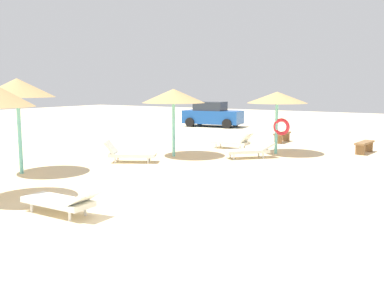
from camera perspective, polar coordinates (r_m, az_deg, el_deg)
ground_plane at (r=9.71m, az=-9.68°, el=-9.07°), size 80.00×80.00×0.00m
parasol_0 at (r=17.82m, az=11.35°, el=6.00°), size 2.46×2.46×2.57m
parasol_3 at (r=16.86m, az=-2.50°, el=6.43°), size 2.49×2.49×2.69m
parasol_4 at (r=14.52m, az=-22.39°, el=6.92°), size 2.31×2.31×3.04m
lounger_0 at (r=16.75m, az=7.78°, el=-0.84°), size 1.78×1.83×0.63m
lounger_3 at (r=15.84m, az=-8.47°, el=-1.29°), size 1.92×1.48×0.80m
lounger_5 at (r=19.10m, az=5.51°, el=0.30°), size 1.87×0.67×0.78m
lounger_6 at (r=9.77m, az=-17.01°, el=-7.31°), size 1.93×0.69×0.64m
bench_0 at (r=21.74m, az=11.99°, el=1.13°), size 0.41×1.50×0.49m
bench_1 at (r=19.20m, az=22.10°, el=-0.13°), size 0.55×1.53×0.49m
parked_car at (r=29.58m, az=2.74°, el=3.94°), size 4.20×2.44×1.72m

